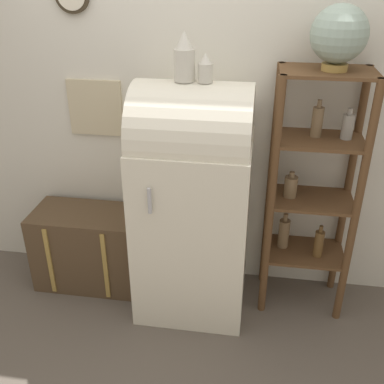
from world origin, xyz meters
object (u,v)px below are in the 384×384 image
refrigerator (193,198)px  vase_left (184,58)px  suitcase_trunk (88,247)px  vase_center (205,69)px  globe (339,35)px

refrigerator → vase_left: vase_left is taller
suitcase_trunk → vase_center: size_ratio=4.64×
refrigerator → vase_center: bearing=-6.5°
globe → vase_center: size_ratio=2.18×
refrigerator → globe: globe is taller
refrigerator → globe: size_ratio=4.50×
vase_left → vase_center: vase_left is taller
refrigerator → globe: (0.77, 0.10, 1.01)m
globe → vase_center: globe is taller
suitcase_trunk → globe: bearing=0.6°
suitcase_trunk → vase_left: 1.59m
globe → vase_center: 0.74m
suitcase_trunk → vase_left: (0.75, -0.09, 1.40)m
vase_center → globe: bearing=8.9°
refrigerator → globe: bearing=7.6°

